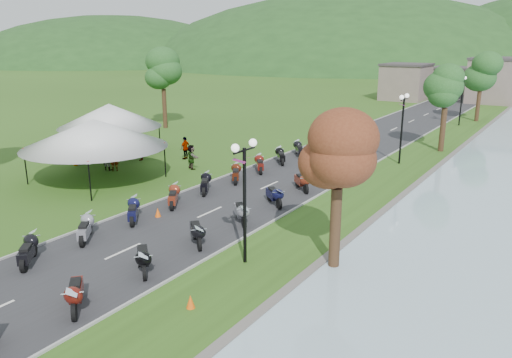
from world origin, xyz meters
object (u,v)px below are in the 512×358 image
Objects in this scene: vendor_tent_main at (96,150)px; pedestrian_c at (141,160)px; pedestrian_b at (108,170)px; pedestrian_a at (115,171)px.

vendor_tent_main is 3.29× the size of pedestrian_c.
vendor_tent_main reaches higher than pedestrian_c.
pedestrian_b is at bearing 126.70° from vendor_tent_main.
pedestrian_c is (-0.21, 3.33, 0.00)m from pedestrian_b.
vendor_tent_main is at bearing 116.43° from pedestrian_b.
pedestrian_b reaches higher than pedestrian_a.
vendor_tent_main is 3.35m from pedestrian_b.
pedestrian_a is 0.85× the size of pedestrian_c.
pedestrian_a is (-0.98, 2.26, -2.00)m from vendor_tent_main.
vendor_tent_main is 3.87× the size of pedestrian_a.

